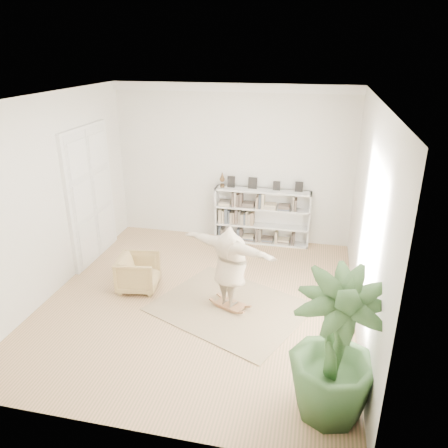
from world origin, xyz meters
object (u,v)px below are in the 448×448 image
object	(u,v)px
rocker_board	(230,305)
houseplant	(335,348)
bookshelf	(262,217)
person	(230,264)
armchair	(138,273)

from	to	relation	value
rocker_board	houseplant	world-z (taller)	houseplant
bookshelf	person	distance (m)	2.95
rocker_board	houseplant	bearing A→B (deg)	-26.50
bookshelf	houseplant	bearing A→B (deg)	-72.67
bookshelf	houseplant	xyz separation A→B (m)	(1.56, -4.99, 0.35)
rocker_board	person	xyz separation A→B (m)	(0.00, 0.00, 0.81)
armchair	bookshelf	bearing A→B (deg)	-45.29
bookshelf	rocker_board	distance (m)	3.00
bookshelf	rocker_board	size ratio (longest dim) A/B	3.74
rocker_board	person	size ratio (longest dim) A/B	0.32
person	houseplant	size ratio (longest dim) A/B	0.94
rocker_board	person	world-z (taller)	person
person	houseplant	world-z (taller)	houseplant
armchair	person	world-z (taller)	person
bookshelf	armchair	bearing A→B (deg)	-126.92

